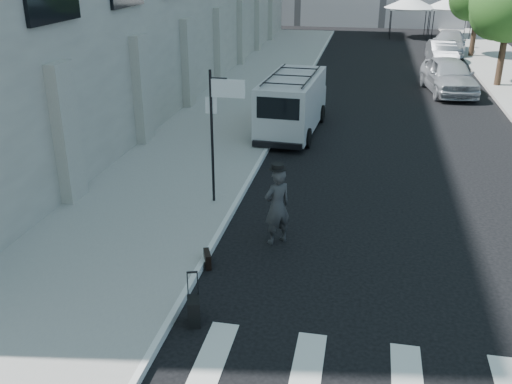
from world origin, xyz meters
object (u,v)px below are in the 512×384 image
at_px(businessman, 277,206).
at_px(parked_car_a, 449,76).
at_px(cargo_van, 293,103).
at_px(suitcase, 194,311).
at_px(parked_car_b, 442,53).
at_px(parked_car_c, 449,43).
at_px(briefcase, 207,259).

xyz_separation_m(businessman, parked_car_a, (5.61, 16.85, -0.07)).
bearing_deg(cargo_van, suitcase, -87.28).
xyz_separation_m(businessman, parked_car_b, (6.09, 24.69, -0.22)).
xyz_separation_m(cargo_van, parked_car_a, (6.49, 7.79, -0.25)).
bearing_deg(parked_car_c, businessman, -95.67).
relative_size(businessman, cargo_van, 0.33).
distance_m(cargo_van, parked_car_c, 21.19).
bearing_deg(parked_car_c, parked_car_b, -93.81).
distance_m(businessman, cargo_van, 9.10).
bearing_deg(parked_car_a, briefcase, -118.47).
bearing_deg(briefcase, parked_car_a, 46.28).
bearing_deg(parked_car_a, businessman, -116.16).
bearing_deg(suitcase, cargo_van, 71.93).
relative_size(businessman, briefcase, 4.18).
distance_m(businessman, parked_car_c, 29.57).
bearing_deg(businessman, suitcase, 32.55).
height_order(businessman, parked_car_c, businessman).
bearing_deg(parked_car_b, suitcase, -106.66).
relative_size(briefcase, parked_car_a, 0.09).
relative_size(parked_car_a, parked_car_b, 1.18).
bearing_deg(parked_car_b, briefcase, -108.38).
distance_m(businessman, parked_car_b, 25.43).
xyz_separation_m(businessman, briefcase, (-1.29, -1.39, -0.75)).
bearing_deg(parked_car_a, cargo_van, -137.54).
distance_m(parked_car_b, parked_car_c, 4.14).
bearing_deg(businessman, parked_car_c, -145.33).
bearing_deg(briefcase, cargo_van, 64.75).
bearing_deg(suitcase, businessman, 56.65).
relative_size(suitcase, parked_car_c, 0.19).
distance_m(suitcase, cargo_van, 12.53).
height_order(briefcase, cargo_van, cargo_van).
relative_size(businessman, suitcase, 1.83).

